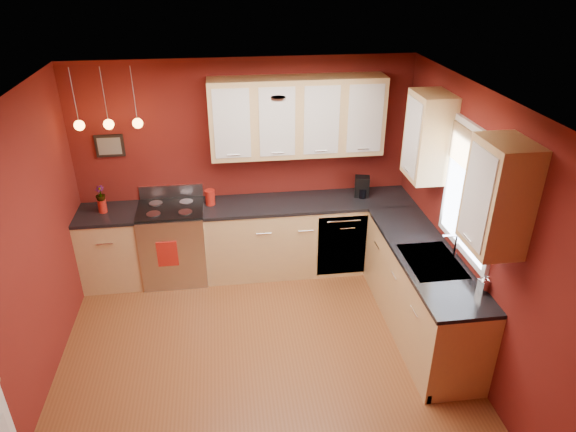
{
  "coord_description": "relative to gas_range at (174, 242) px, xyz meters",
  "views": [
    {
      "loc": [
        -0.26,
        -3.73,
        3.63
      ],
      "look_at": [
        0.37,
        1.0,
        1.16
      ],
      "focal_mm": 32.0,
      "sensor_mm": 36.0,
      "label": 1
    }
  ],
  "objects": [
    {
      "name": "floor",
      "position": [
        0.92,
        -1.8,
        -0.48
      ],
      "size": [
        4.2,
        4.2,
        0.0
      ],
      "primitive_type": "plane",
      "color": "brown",
      "rests_on": "ground"
    },
    {
      "name": "ceiling",
      "position": [
        0.92,
        -1.8,
        2.12
      ],
      "size": [
        4.0,
        4.2,
        0.02
      ],
      "primitive_type": "cube",
      "color": "white",
      "rests_on": "wall_back"
    },
    {
      "name": "wall_back",
      "position": [
        0.92,
        0.3,
        0.82
      ],
      "size": [
        4.0,
        0.02,
        2.6
      ],
      "primitive_type": "cube",
      "color": "maroon",
      "rests_on": "floor"
    },
    {
      "name": "wall_left",
      "position": [
        -1.08,
        -1.8,
        0.82
      ],
      "size": [
        0.02,
        4.2,
        2.6
      ],
      "primitive_type": "cube",
      "color": "maroon",
      "rests_on": "floor"
    },
    {
      "name": "wall_right",
      "position": [
        2.92,
        -1.8,
        0.82
      ],
      "size": [
        0.02,
        4.2,
        2.6
      ],
      "primitive_type": "cube",
      "color": "maroon",
      "rests_on": "floor"
    },
    {
      "name": "base_cabinets_back_left",
      "position": [
        -0.73,
        -0.0,
        -0.03
      ],
      "size": [
        0.7,
        0.6,
        0.9
      ],
      "primitive_type": "cube",
      "color": "tan",
      "rests_on": "floor"
    },
    {
      "name": "base_cabinets_back_right",
      "position": [
        1.65,
        -0.0,
        -0.03
      ],
      "size": [
        2.54,
        0.6,
        0.9
      ],
      "primitive_type": "cube",
      "color": "tan",
      "rests_on": "floor"
    },
    {
      "name": "base_cabinets_right",
      "position": [
        2.62,
        -1.35,
        -0.03
      ],
      "size": [
        0.6,
        2.1,
        0.9
      ],
      "primitive_type": "cube",
      "color": "tan",
      "rests_on": "floor"
    },
    {
      "name": "counter_back_left",
      "position": [
        -0.73,
        -0.0,
        0.44
      ],
      "size": [
        0.7,
        0.62,
        0.04
      ],
      "primitive_type": "cube",
      "color": "black",
      "rests_on": "base_cabinets_back_left"
    },
    {
      "name": "counter_back_right",
      "position": [
        1.65,
        -0.0,
        0.44
      ],
      "size": [
        2.54,
        0.62,
        0.04
      ],
      "primitive_type": "cube",
      "color": "black",
      "rests_on": "base_cabinets_back_right"
    },
    {
      "name": "counter_right",
      "position": [
        2.62,
        -1.35,
        0.44
      ],
      "size": [
        0.62,
        2.1,
        0.04
      ],
      "primitive_type": "cube",
      "color": "black",
      "rests_on": "base_cabinets_right"
    },
    {
      "name": "gas_range",
      "position": [
        0.0,
        0.0,
        0.0
      ],
      "size": [
        0.76,
        0.64,
        1.11
      ],
      "color": "#B3B3B8",
      "rests_on": "floor"
    },
    {
      "name": "dishwasher_front",
      "position": [
        2.02,
        -0.29,
        -0.03
      ],
      "size": [
        0.6,
        0.02,
        0.8
      ],
      "primitive_type": "cube",
      "color": "#B3B3B8",
      "rests_on": "base_cabinets_back_right"
    },
    {
      "name": "sink",
      "position": [
        2.62,
        -1.5,
        0.43
      ],
      "size": [
        0.5,
        0.7,
        0.33
      ],
      "color": "gray",
      "rests_on": "counter_right"
    },
    {
      "name": "window",
      "position": [
        2.89,
        -1.5,
        1.21
      ],
      "size": [
        0.06,
        1.02,
        1.22
      ],
      "color": "white",
      "rests_on": "wall_right"
    },
    {
      "name": "upper_cabinets_back",
      "position": [
        1.52,
        0.12,
        1.47
      ],
      "size": [
        2.0,
        0.35,
        0.9
      ],
      "primitive_type": "cube",
      "color": "tan",
      "rests_on": "wall_back"
    },
    {
      "name": "upper_cabinets_right",
      "position": [
        2.75,
        -1.48,
        1.47
      ],
      "size": [
        0.35,
        1.95,
        0.9
      ],
      "primitive_type": "cube",
      "color": "tan",
      "rests_on": "wall_right"
    },
    {
      "name": "wall_picture",
      "position": [
        -0.63,
        0.28,
        1.17
      ],
      "size": [
        0.32,
        0.03,
        0.26
      ],
      "primitive_type": "cube",
      "color": "black",
      "rests_on": "wall_back"
    },
    {
      "name": "pendant_lights",
      "position": [
        -0.53,
        -0.05,
        1.53
      ],
      "size": [
        0.71,
        0.11,
        0.66
      ],
      "color": "gray",
      "rests_on": "ceiling"
    },
    {
      "name": "red_canister",
      "position": [
        0.47,
        0.05,
        0.55
      ],
      "size": [
        0.12,
        0.12,
        0.18
      ],
      "color": "#AD1C12",
      "rests_on": "counter_back_right"
    },
    {
      "name": "red_vase",
      "position": [
        -0.77,
        0.01,
        0.54
      ],
      "size": [
        0.1,
        0.1,
        0.16
      ],
      "primitive_type": "cylinder",
      "color": "#AD1C12",
      "rests_on": "counter_back_left"
    },
    {
      "name": "flowers",
      "position": [
        -0.77,
        0.01,
        0.69
      ],
      "size": [
        0.13,
        0.13,
        0.19
      ],
      "primitive_type": "imported",
      "rotation": [
        0.0,
        0.0,
        -0.26
      ],
      "color": "#AD1C12",
      "rests_on": "red_vase"
    },
    {
      "name": "coffee_maker",
      "position": [
        2.32,
        0.05,
        0.58
      ],
      "size": [
        0.2,
        0.2,
        0.25
      ],
      "rotation": [
        0.0,
        0.0,
        -0.24
      ],
      "color": "black",
      "rests_on": "counter_back_right"
    },
    {
      "name": "soap_pump",
      "position": [
        2.87,
        -2.05,
        0.55
      ],
      "size": [
        0.1,
        0.1,
        0.18
      ],
      "primitive_type": "imported",
      "rotation": [
        0.0,
        0.0,
        0.3
      ],
      "color": "white",
      "rests_on": "counter_right"
    },
    {
      "name": "dish_towel",
      "position": [
        -0.05,
        -0.33,
        0.04
      ],
      "size": [
        0.24,
        0.02,
        0.32
      ],
      "primitive_type": "cube",
      "color": "#AD1C12",
      "rests_on": "gas_range"
    }
  ]
}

